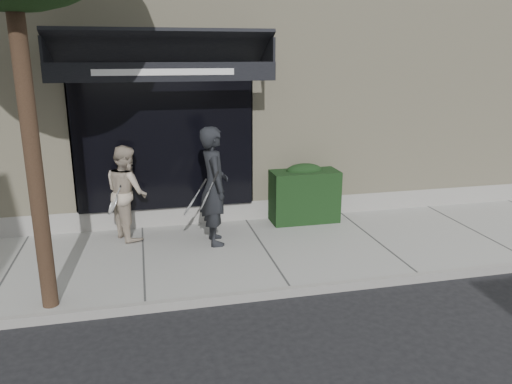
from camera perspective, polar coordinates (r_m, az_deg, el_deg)
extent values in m
plane|color=black|center=(8.53, 0.95, -7.13)|extent=(80.00, 80.00, 0.00)
cube|color=gray|center=(8.51, 0.95, -6.76)|extent=(20.00, 3.00, 0.12)
cube|color=gray|center=(7.14, 4.03, -11.27)|extent=(20.00, 0.10, 0.14)
cube|color=#C3B794|center=(12.79, -4.58, 13.09)|extent=(14.00, 7.00, 5.50)
cube|color=gray|center=(10.00, -1.41, -2.15)|extent=(14.02, 0.42, 0.50)
cube|color=black|center=(9.31, -10.41, 6.09)|extent=(3.20, 0.30, 2.60)
cube|color=gray|center=(9.52, -20.15, 5.61)|extent=(0.08, 0.40, 2.60)
cube|color=gray|center=(9.66, -0.89, 6.69)|extent=(0.08, 0.40, 2.60)
cube|color=gray|center=(9.34, -10.87, 14.37)|extent=(3.36, 0.40, 0.12)
cube|color=black|center=(8.64, -10.74, 16.03)|extent=(3.60, 1.03, 0.55)
cube|color=black|center=(8.15, -10.42, 13.34)|extent=(3.60, 0.05, 0.30)
cube|color=white|center=(8.12, -10.41, 13.34)|extent=(2.20, 0.01, 0.10)
cube|color=black|center=(8.74, -22.83, 14.59)|extent=(0.04, 1.00, 0.45)
cube|color=black|center=(8.91, 1.24, 15.75)|extent=(0.04, 1.00, 0.45)
cube|color=black|center=(9.75, 5.46, -0.40)|extent=(1.30, 0.70, 1.00)
ellipsoid|color=black|center=(9.63, 5.53, 2.46)|extent=(0.71, 0.38, 0.27)
cylinder|color=black|center=(6.52, -24.44, 6.33)|extent=(0.20, 0.20, 4.80)
imported|color=black|center=(8.44, -4.82, 0.69)|extent=(0.51, 0.76, 2.02)
torus|color=silver|center=(8.20, -5.82, -0.83)|extent=(0.22, 0.33, 0.29)
cylinder|color=silver|center=(8.20, -5.82, -0.83)|extent=(0.18, 0.29, 0.25)
cylinder|color=silver|center=(8.20, -5.82, -0.83)|extent=(0.17, 0.06, 0.09)
cylinder|color=black|center=(8.20, -5.82, -0.83)|extent=(0.20, 0.08, 0.11)
torus|color=silver|center=(8.05, -7.57, -1.56)|extent=(0.25, 0.34, 0.27)
cylinder|color=silver|center=(8.05, -7.57, -1.56)|extent=(0.21, 0.30, 0.23)
cylinder|color=silver|center=(8.05, -7.57, -1.56)|extent=(0.16, 0.06, 0.11)
cylinder|color=black|center=(8.05, -7.57, -1.56)|extent=(0.19, 0.07, 0.13)
imported|color=#B8A793|center=(9.00, -14.55, -0.02)|extent=(0.91, 1.00, 1.66)
torus|color=silver|center=(8.80, -16.03, -1.38)|extent=(0.21, 0.33, 0.28)
cylinder|color=silver|center=(8.80, -16.03, -1.38)|extent=(0.17, 0.29, 0.24)
cylinder|color=silver|center=(8.80, -16.03, -1.38)|extent=(0.17, 0.05, 0.10)
cylinder|color=black|center=(8.80, -16.03, -1.38)|extent=(0.20, 0.07, 0.12)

